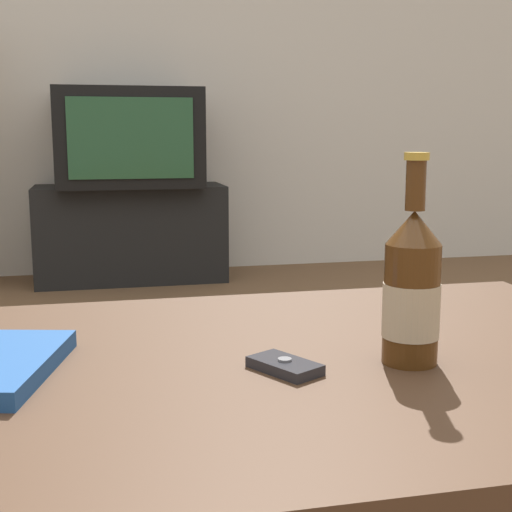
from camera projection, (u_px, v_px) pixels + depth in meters
The scene contains 6 objects.
back_wall at pixel (128, 26), 3.73m from camera, with size 8.00×0.05×2.60m.
coffee_table at pixel (254, 400), 0.98m from camera, with size 1.23×0.78×0.45m.
tv_stand at pixel (131, 233), 3.65m from camera, with size 0.95×0.39×0.49m.
television at pixel (128, 138), 3.56m from camera, with size 0.70×0.59×0.48m.
beer_bottle at pixel (412, 290), 0.94m from camera, with size 0.08×0.08×0.28m.
cell_phone at pixel (285, 366), 0.92m from camera, with size 0.09×0.11×0.02m.
Camera 1 is at (-0.20, -0.91, 0.75)m, focal length 50.00 mm.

